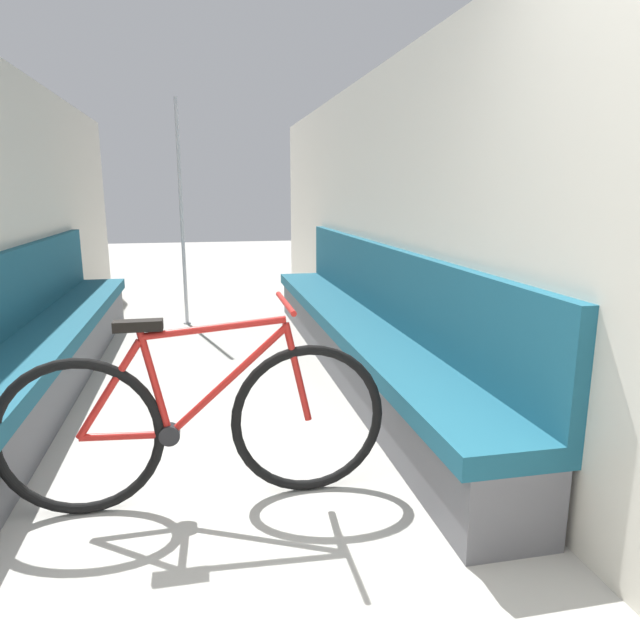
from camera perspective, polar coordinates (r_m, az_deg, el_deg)
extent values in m
cube|color=beige|center=(4.39, 7.23, 9.68)|extent=(0.10, 9.21, 2.30)
cube|color=#5B5B60|center=(4.40, -25.51, -4.40)|extent=(0.41, 4.72, 0.35)
cube|color=#195166|center=(4.34, -25.79, -1.57)|extent=(0.49, 4.72, 0.10)
cube|color=#195166|center=(4.34, -28.86, 2.40)|extent=(0.07, 4.72, 0.54)
cube|color=#5B5B60|center=(4.41, 3.49, -3.09)|extent=(0.41, 4.72, 0.35)
cube|color=#195166|center=(4.36, 3.53, -0.26)|extent=(0.49, 4.72, 0.10)
cube|color=#195166|center=(4.35, 6.24, 3.95)|extent=(0.07, 4.72, 0.54)
torus|color=black|center=(2.68, -22.94, -10.80)|extent=(0.71, 0.05, 0.71)
torus|color=black|center=(2.66, -1.17, -9.89)|extent=(0.71, 0.05, 0.71)
cylinder|color=#B21E19|center=(2.65, -18.91, -10.92)|extent=(0.37, 0.03, 0.05)
cylinder|color=#B21E19|center=(2.58, -20.35, -6.56)|extent=(0.30, 0.03, 0.43)
cylinder|color=#B21E19|center=(2.55, -16.24, -5.91)|extent=(0.13, 0.03, 0.50)
cylinder|color=#B21E19|center=(2.55, -9.21, -6.02)|extent=(0.54, 0.03, 0.48)
cylinder|color=#B21E19|center=(2.48, -10.56, -0.79)|extent=(0.62, 0.03, 0.08)
cylinder|color=#B21E19|center=(2.57, -2.28, -5.25)|extent=(0.13, 0.03, 0.47)
cylinder|color=black|center=(2.63, -14.81, -10.99)|extent=(0.09, 0.06, 0.09)
cube|color=black|center=(2.49, -17.73, -0.53)|extent=(0.20, 0.07, 0.04)
cylinder|color=#B21E19|center=(2.48, -3.48, 1.71)|extent=(0.02, 0.46, 0.02)
cylinder|color=gray|center=(6.23, -13.13, -0.29)|extent=(0.08, 0.08, 0.01)
cylinder|color=silver|center=(6.08, -13.67, 10.17)|extent=(0.04, 0.04, 2.28)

